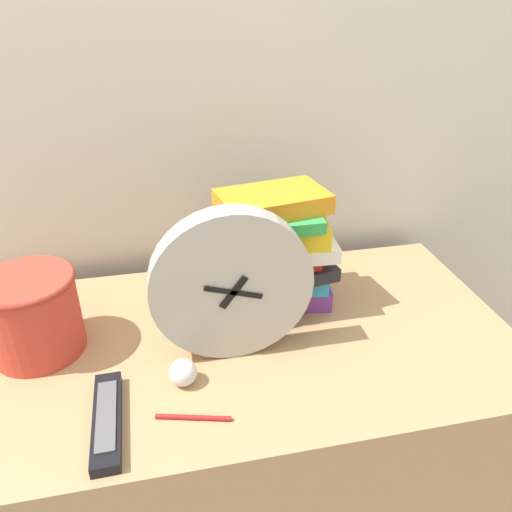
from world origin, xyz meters
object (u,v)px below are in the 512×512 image
crumpled_paper_ball (183,372)px  pen (193,417)px  book_stack (276,248)px  tv_remote (107,419)px  desk_clock (232,286)px  basket (32,312)px

crumpled_paper_ball → pen: bearing=-84.8°
book_stack → pen: book_stack is taller
book_stack → tv_remote: size_ratio=1.34×
tv_remote → pen: tv_remote is taller
desk_clock → basket: (-0.36, 0.08, -0.06)m
desk_clock → book_stack: size_ratio=1.10×
desk_clock → basket: bearing=167.3°
basket → crumpled_paper_ball: basket is taller
desk_clock → tv_remote: 0.30m
desk_clock → pen: bearing=-120.7°
desk_clock → crumpled_paper_ball: desk_clock is taller
book_stack → crumpled_paper_ball: book_stack is taller
book_stack → tv_remote: bearing=-140.8°
desk_clock → tv_remote: (-0.23, -0.14, -0.14)m
book_stack → pen: size_ratio=2.19×
basket → crumpled_paper_ball: bearing=-29.9°
pen → desk_clock: bearing=59.3°
desk_clock → book_stack: desk_clock is taller
book_stack → crumpled_paper_ball: size_ratio=5.47×
book_stack → tv_remote: book_stack is taller
tv_remote → desk_clock: bearing=31.2°
crumpled_paper_ball → desk_clock: bearing=34.5°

